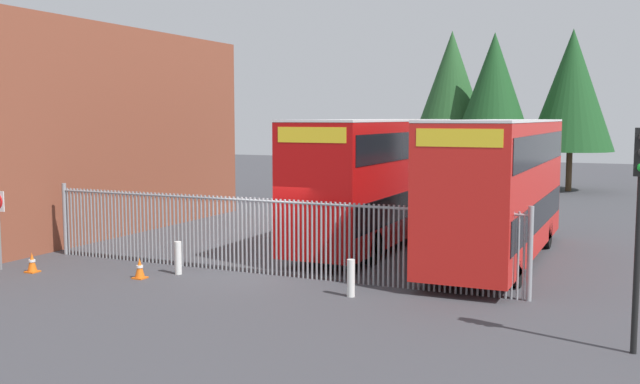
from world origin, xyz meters
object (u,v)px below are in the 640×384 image
Objects in this scene: bollard_near_left at (178,258)px; traffic_cone_mid_forecourt at (140,268)px; traffic_light_kerbside at (640,198)px; bollard_center_front at (351,278)px; traffic_cone_by_gate at (32,263)px; double_decker_bus_behind_fence_left at (376,176)px; double_decker_bus_near_gate at (499,184)px.

traffic_cone_mid_forecourt is at bearing -125.65° from bollard_near_left.
traffic_light_kerbside is (12.71, -1.35, 2.70)m from traffic_cone_mid_forecourt.
bollard_near_left is 1.61× the size of traffic_cone_mid_forecourt.
traffic_cone_mid_forecourt is 13.07m from traffic_light_kerbside.
bollard_near_left is at bearing 175.94° from bollard_center_front.
bollard_near_left is at bearing 20.97° from traffic_cone_by_gate.
traffic_cone_by_gate is 1.00× the size of traffic_cone_mid_forecourt.
bollard_near_left and bollard_center_front have the same top height.
traffic_light_kerbside is (6.56, -1.87, 2.51)m from bollard_center_front.
bollard_near_left is at bearing -116.81° from double_decker_bus_behind_fence_left.
double_decker_bus_behind_fence_left is 8.02m from bollard_near_left.
traffic_light_kerbside is (8.55, -9.20, 0.56)m from double_decker_bus_behind_fence_left.
double_decker_bus_near_gate reaches higher than bollard_near_left.
bollard_center_front is 9.60m from traffic_cone_by_gate.
bollard_near_left is 1.61× the size of traffic_cone_by_gate.
double_decker_bus_behind_fence_left is 2.51× the size of traffic_light_kerbside.
double_decker_bus_behind_fence_left reaches higher than traffic_cone_by_gate.
double_decker_bus_behind_fence_left is 11.38× the size of bollard_center_front.
double_decker_bus_behind_fence_left is 11.54m from traffic_cone_by_gate.
traffic_light_kerbside reaches higher than bollard_near_left.
bollard_center_front is at bearing 6.90° from traffic_cone_by_gate.
double_decker_bus_behind_fence_left reaches higher than bollard_near_left.
double_decker_bus_behind_fence_left is 12.57m from traffic_light_kerbside.
double_decker_bus_near_gate is at bearing 67.80° from bollard_center_front.
bollard_near_left reaches higher than traffic_cone_by_gate.
bollard_center_front is 1.61× the size of traffic_cone_mid_forecourt.
traffic_cone_by_gate is (-12.02, -7.26, -2.13)m from double_decker_bus_near_gate.
traffic_light_kerbside is at bearing -62.99° from double_decker_bus_near_gate.
bollard_near_left is at bearing -144.41° from double_decker_bus_near_gate.
traffic_light_kerbside is at bearing -10.60° from bollard_near_left.
bollard_near_left is at bearing 169.40° from traffic_light_kerbside.
bollard_center_front is 6.18m from traffic_cone_mid_forecourt.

